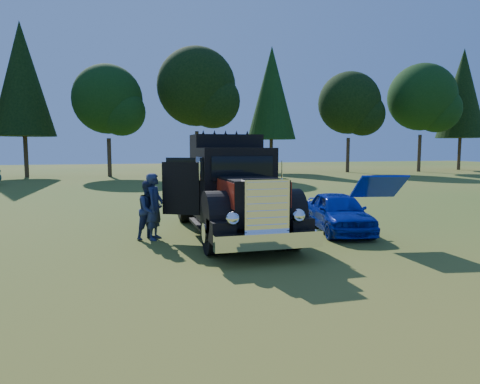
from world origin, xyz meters
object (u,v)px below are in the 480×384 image
Objects in this scene: diamond_t_truck at (232,193)px; spectator_far at (150,210)px; spectator_near at (155,207)px; hotrod_coupe at (339,212)px.

diamond_t_truck is 2.43m from spectator_far.
spectator_near is 0.18m from spectator_far.
hotrod_coupe is at bearing -40.16° from spectator_far.
diamond_t_truck is 4.24× the size of spectator_far.
hotrod_coupe is 5.60m from spectator_near.
hotrod_coupe is 2.20× the size of spectator_near.
hotrod_coupe is at bearing -4.90° from diamond_t_truck.
diamond_t_truck reaches higher than hotrod_coupe.
spectator_near is at bearing -66.45° from spectator_far.
hotrod_coupe reaches higher than spectator_far.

